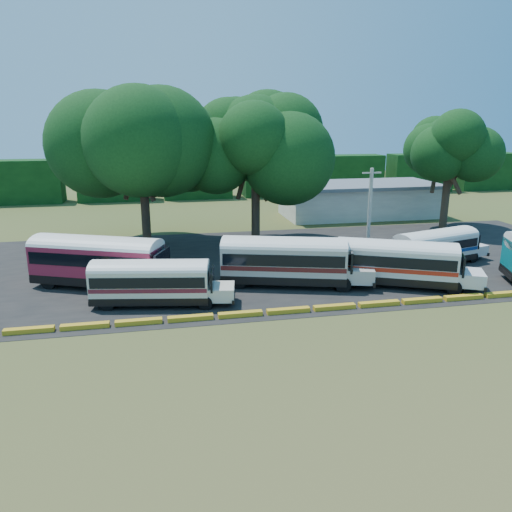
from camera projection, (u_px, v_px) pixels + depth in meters
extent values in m
plane|color=#33501A|center=(268.00, 321.00, 29.54)|extent=(160.00, 160.00, 0.00)
cube|color=black|center=(248.00, 264.00, 41.07)|extent=(64.00, 24.00, 0.02)
cube|color=gold|center=(29.00, 330.00, 27.89)|extent=(2.70, 0.45, 0.30)
cube|color=gold|center=(85.00, 326.00, 28.46)|extent=(2.70, 0.45, 0.30)
cube|color=gold|center=(139.00, 322.00, 29.03)|extent=(2.70, 0.45, 0.30)
cube|color=gold|center=(191.00, 318.00, 29.59)|extent=(2.70, 0.45, 0.30)
cube|color=gold|center=(240.00, 314.00, 30.16)|extent=(2.70, 0.45, 0.30)
cube|color=gold|center=(288.00, 311.00, 30.73)|extent=(2.70, 0.45, 0.30)
cube|color=gold|center=(334.00, 307.00, 31.30)|extent=(2.70, 0.45, 0.30)
cube|color=gold|center=(379.00, 304.00, 31.87)|extent=(2.70, 0.45, 0.30)
cube|color=gold|center=(422.00, 301.00, 32.44)|extent=(2.70, 0.45, 0.30)
cube|color=gold|center=(463.00, 297.00, 33.01)|extent=(2.70, 0.45, 0.30)
cube|color=gold|center=(504.00, 294.00, 33.58)|extent=(2.70, 0.45, 0.30)
cube|color=silver|center=(358.00, 201.00, 60.81)|extent=(18.00, 8.00, 3.60)
cube|color=slate|center=(359.00, 185.00, 60.28)|extent=(19.00, 9.00, 0.40)
cube|color=black|center=(25.00, 182.00, 69.53)|extent=(10.00, 4.00, 6.00)
cube|color=black|center=(114.00, 180.00, 71.81)|extent=(10.00, 4.00, 6.00)
cube|color=black|center=(197.00, 178.00, 74.08)|extent=(10.00, 4.00, 6.00)
cube|color=black|center=(276.00, 176.00, 76.36)|extent=(10.00, 4.00, 6.00)
cube|color=black|center=(350.00, 174.00, 78.63)|extent=(10.00, 4.00, 6.00)
cube|color=black|center=(419.00, 173.00, 80.91)|extent=(10.00, 4.00, 6.00)
cube|color=black|center=(485.00, 171.00, 83.18)|extent=(10.00, 4.00, 6.00)
cylinder|color=black|center=(149.00, 289.00, 33.46)|extent=(1.14, 0.72, 1.11)
cylinder|color=black|center=(163.00, 278.00, 35.70)|extent=(1.14, 0.72, 1.11)
cylinder|color=black|center=(48.00, 282.00, 34.92)|extent=(1.14, 0.72, 1.11)
cylinder|color=black|center=(67.00, 272.00, 37.16)|extent=(1.14, 0.72, 1.11)
cube|color=black|center=(99.00, 277.00, 35.37)|extent=(9.48, 6.11, 0.61)
cube|color=maroon|center=(97.00, 259.00, 35.02)|extent=(9.48, 6.11, 2.03)
cube|color=black|center=(97.00, 256.00, 34.95)|extent=(9.17, 6.03, 0.85)
ellipsoid|color=silver|center=(96.00, 245.00, 34.75)|extent=(9.48, 6.11, 1.25)
cube|color=maroon|center=(173.00, 277.00, 34.21)|extent=(2.79, 3.03, 1.06)
cube|color=black|center=(162.00, 262.00, 34.05)|extent=(1.15, 2.42, 1.53)
cube|color=black|center=(186.00, 284.00, 34.15)|extent=(1.24, 2.59, 0.33)
cube|color=black|center=(42.00, 275.00, 36.27)|extent=(1.24, 2.59, 0.33)
cylinder|color=black|center=(205.00, 303.00, 31.15)|extent=(0.93, 0.41, 0.90)
cylinder|color=black|center=(207.00, 293.00, 33.00)|extent=(0.93, 0.41, 0.90)
cylinder|color=black|center=(107.00, 304.00, 31.02)|extent=(0.93, 0.41, 0.90)
cylinder|color=black|center=(115.00, 293.00, 32.87)|extent=(0.93, 0.41, 0.90)
cube|color=black|center=(152.00, 296.00, 31.96)|extent=(7.65, 3.50, 0.49)
cube|color=beige|center=(151.00, 280.00, 31.68)|extent=(7.65, 3.50, 1.65)
cube|color=black|center=(150.00, 278.00, 31.62)|extent=(7.37, 3.51, 0.69)
cube|color=maroon|center=(151.00, 285.00, 31.76)|extent=(7.59, 3.53, 0.27)
ellipsoid|color=silver|center=(150.00, 268.00, 31.46)|extent=(7.65, 3.50, 1.01)
cube|color=beige|center=(222.00, 292.00, 31.98)|extent=(1.94, 2.23, 0.85)
cube|color=black|center=(212.00, 279.00, 31.74)|extent=(0.50, 2.06, 1.23)
cube|color=black|center=(234.00, 297.00, 32.10)|extent=(0.55, 2.20, 0.27)
cube|color=black|center=(95.00, 298.00, 31.91)|extent=(0.55, 2.20, 0.27)
cylinder|color=black|center=(343.00, 285.00, 34.31)|extent=(1.11, 0.59, 1.07)
cylinder|color=black|center=(341.00, 275.00, 36.50)|extent=(1.11, 0.59, 1.07)
cylinder|color=black|center=(239.00, 282.00, 34.94)|extent=(1.11, 0.59, 1.07)
cylinder|color=black|center=(243.00, 272.00, 37.13)|extent=(1.11, 0.59, 1.07)
cube|color=black|center=(284.00, 276.00, 35.73)|extent=(9.14, 5.04, 0.59)
cube|color=#BCB4A9|center=(284.00, 259.00, 35.39)|extent=(9.14, 5.04, 1.95)
cube|color=black|center=(284.00, 256.00, 35.33)|extent=(8.83, 5.00, 0.82)
cube|color=#551715|center=(284.00, 264.00, 35.49)|extent=(9.07, 5.06, 0.32)
ellipsoid|color=silver|center=(284.00, 246.00, 35.13)|extent=(9.14, 5.04, 1.20)
cube|color=#BCB4A9|center=(359.00, 274.00, 35.18)|extent=(2.51, 2.80, 1.01)
cube|color=black|center=(350.00, 259.00, 34.96)|extent=(0.85, 2.40, 1.46)
cube|color=black|center=(372.00, 280.00, 35.21)|extent=(0.93, 2.56, 0.32)
cube|color=black|center=(224.00, 276.00, 36.13)|extent=(0.93, 2.56, 0.32)
cylinder|color=black|center=(454.00, 288.00, 33.79)|extent=(1.03, 0.68, 1.00)
cylinder|color=black|center=(450.00, 278.00, 35.80)|extent=(1.03, 0.68, 1.00)
cylinder|color=black|center=(352.00, 280.00, 35.32)|extent=(1.03, 0.68, 1.00)
cylinder|color=black|center=(354.00, 272.00, 37.33)|extent=(1.03, 0.68, 1.00)
cube|color=black|center=(394.00, 277.00, 35.63)|extent=(8.51, 5.72, 0.55)
cube|color=silver|center=(396.00, 261.00, 35.31)|extent=(8.51, 5.72, 1.83)
cube|color=black|center=(396.00, 258.00, 35.26)|extent=(8.24, 5.64, 0.77)
cube|color=#B32211|center=(395.00, 266.00, 35.41)|extent=(8.45, 5.73, 0.30)
ellipsoid|color=silver|center=(397.00, 248.00, 35.07)|extent=(8.51, 5.72, 1.13)
cube|color=silver|center=(470.00, 278.00, 34.43)|extent=(2.56, 2.76, 0.95)
cube|color=black|center=(461.00, 264.00, 34.31)|extent=(1.10, 2.15, 1.38)
cube|color=black|center=(482.00, 284.00, 34.34)|extent=(1.19, 2.30, 0.30)
cube|color=black|center=(337.00, 274.00, 36.57)|extent=(1.19, 2.30, 0.30)
cylinder|color=black|center=(473.00, 257.00, 41.35)|extent=(0.92, 0.49, 0.89)
cylinder|color=black|center=(455.00, 252.00, 42.97)|extent=(0.92, 0.49, 0.89)
cylinder|color=black|center=(420.00, 267.00, 38.66)|extent=(0.92, 0.49, 0.89)
cylinder|color=black|center=(402.00, 261.00, 40.28)|extent=(0.92, 0.49, 0.89)
cube|color=black|center=(435.00, 258.00, 40.58)|extent=(7.61, 4.17, 0.49)
cube|color=silver|center=(436.00, 246.00, 40.30)|extent=(7.61, 4.17, 1.62)
cube|color=black|center=(436.00, 244.00, 40.25)|extent=(7.34, 4.14, 0.68)
cube|color=navy|center=(435.00, 250.00, 40.39)|extent=(7.55, 4.18, 0.27)
ellipsoid|color=silver|center=(437.00, 236.00, 40.08)|extent=(7.61, 4.17, 1.00)
cube|color=silver|center=(473.00, 249.00, 42.49)|extent=(2.08, 2.32, 0.84)
cube|color=black|center=(469.00, 240.00, 42.01)|extent=(0.70, 2.00, 1.22)
cube|color=black|center=(478.00, 252.00, 42.93)|extent=(0.76, 2.13, 0.27)
cube|color=black|center=(401.00, 265.00, 39.00)|extent=(0.76, 2.13, 0.27)
cube|color=black|center=(506.00, 273.00, 36.60)|extent=(1.09, 2.66, 0.34)
cylinder|color=#342A1A|center=(145.00, 211.00, 45.53)|extent=(0.80, 0.80, 6.89)
cylinder|color=#342A1A|center=(157.00, 177.00, 45.39)|extent=(1.28, 2.53, 3.95)
cylinder|color=#342A1A|center=(132.00, 177.00, 45.34)|extent=(1.97, 2.22, 3.95)
cylinder|color=#342A1A|center=(141.00, 180.00, 43.49)|extent=(2.57, 0.87, 3.95)
ellipsoid|color=black|center=(141.00, 136.00, 43.75)|extent=(11.93, 11.93, 8.75)
cylinder|color=#342A1A|center=(256.00, 209.00, 46.77)|extent=(0.80, 0.80, 6.66)
cylinder|color=#342A1A|center=(267.00, 178.00, 46.66)|extent=(1.26, 2.46, 3.82)
cylinder|color=#342A1A|center=(243.00, 178.00, 46.60)|extent=(1.92, 2.17, 3.82)
cylinder|color=#342A1A|center=(256.00, 181.00, 44.75)|extent=(2.50, 0.86, 3.82)
ellipsoid|color=black|center=(256.00, 139.00, 45.04)|extent=(10.63, 10.63, 7.79)
cylinder|color=#342A1A|center=(445.00, 201.00, 53.21)|extent=(0.80, 0.80, 6.08)
cylinder|color=#342A1A|center=(456.00, 176.00, 53.17)|extent=(1.19, 2.29, 3.51)
cylinder|color=#342A1A|center=(435.00, 176.00, 53.12)|extent=(1.80, 2.03, 3.51)
cylinder|color=#342A1A|center=(453.00, 178.00, 51.26)|extent=(2.32, 0.83, 3.51)
ellipsoid|color=black|center=(451.00, 144.00, 51.62)|extent=(8.16, 8.16, 5.99)
cylinder|color=gray|center=(369.00, 215.00, 41.20)|extent=(0.30, 0.30, 7.72)
cube|color=gray|center=(372.00, 173.00, 40.26)|extent=(1.60, 0.12, 0.12)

